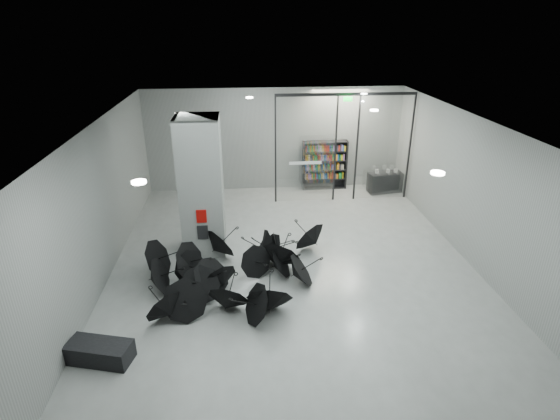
{
  "coord_description": "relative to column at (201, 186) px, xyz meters",
  "views": [
    {
      "loc": [
        -1.33,
        -9.86,
        6.41
      ],
      "look_at": [
        -0.3,
        1.5,
        1.4
      ],
      "focal_mm": 28.22,
      "sensor_mm": 36.0,
      "label": 1
    }
  ],
  "objects": [
    {
      "name": "shop_counter",
      "position": [
        6.8,
        4.11,
        -1.6
      ],
      "size": [
        1.4,
        0.74,
        0.8
      ],
      "primitive_type": "cube",
      "rotation": [
        0.0,
        0.0,
        0.16
      ],
      "color": "black",
      "rests_on": "ground"
    },
    {
      "name": "room",
      "position": [
        2.5,
        -2.0,
        0.84
      ],
      "size": [
        14.0,
        14.02,
        4.01
      ],
      "color": "gray",
      "rests_on": "ground"
    },
    {
      "name": "glass_partition",
      "position": [
        4.89,
        3.5,
        0.18
      ],
      "size": [
        5.06,
        0.08,
        4.0
      ],
      "color": "silver",
      "rests_on": "ground"
    },
    {
      "name": "bench",
      "position": [
        -1.83,
        -4.58,
        -1.79
      ],
      "size": [
        1.4,
        0.87,
        0.42
      ],
      "primitive_type": "cube",
      "rotation": [
        0.0,
        0.0,
        -0.26
      ],
      "color": "black",
      "rests_on": "ground"
    },
    {
      "name": "fire_cabinet",
      "position": [
        0.0,
        -0.62,
        -0.65
      ],
      "size": [
        0.28,
        0.04,
        0.38
      ],
      "primitive_type": "cube",
      "color": "#A50A07",
      "rests_on": "column"
    },
    {
      "name": "exit_sign",
      "position": [
        4.9,
        3.3,
        1.82
      ],
      "size": [
        0.3,
        0.06,
        0.15
      ],
      "primitive_type": "cube",
      "color": "#0CE533",
      "rests_on": "room"
    },
    {
      "name": "bookshelf",
      "position": [
        4.47,
        4.75,
        -1.02
      ],
      "size": [
        1.79,
        0.4,
        1.96
      ],
      "primitive_type": null,
      "rotation": [
        0.0,
        0.0,
        0.03
      ],
      "color": "black",
      "rests_on": "ground"
    },
    {
      "name": "column",
      "position": [
        0.0,
        0.0,
        0.0
      ],
      "size": [
        1.2,
        1.2,
        4.0
      ],
      "primitive_type": "cube",
      "color": "slate",
      "rests_on": "ground"
    },
    {
      "name": "info_panel",
      "position": [
        0.0,
        -0.62,
        -1.15
      ],
      "size": [
        0.3,
        0.03,
        0.42
      ],
      "primitive_type": "cube",
      "color": "black",
      "rests_on": "column"
    },
    {
      "name": "umbrella_cluster",
      "position": [
        0.86,
        -1.98,
        -1.69
      ],
      "size": [
        5.84,
        4.46,
        1.31
      ],
      "color": "black",
      "rests_on": "ground"
    }
  ]
}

